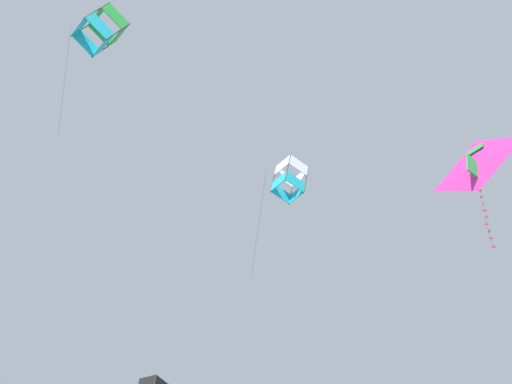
% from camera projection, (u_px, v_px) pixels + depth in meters
% --- Properties ---
extents(kite_delta_low_drifter, '(1.44, 3.32, 5.07)m').
position_uv_depth(kite_delta_low_drifter, '(476.00, 165.00, 28.82)').
color(kite_delta_low_drifter, '#DB2D93').
extents(kite_box_mid_left, '(2.39, 1.81, 6.94)m').
position_uv_depth(kite_box_mid_left, '(101.00, 30.00, 29.69)').
color(kite_box_mid_left, green).
extents(kite_box_far_centre, '(3.19, 3.36, 7.18)m').
position_uv_depth(kite_box_far_centre, '(290.00, 179.00, 40.75)').
color(kite_box_far_centre, white).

